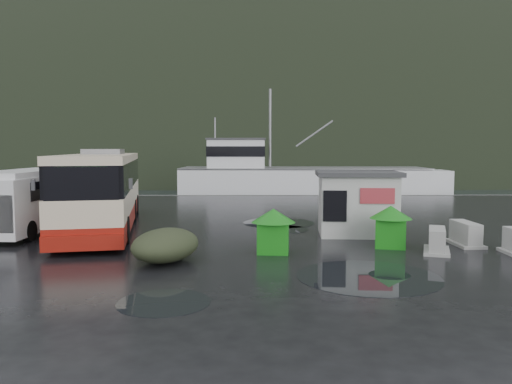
{
  "coord_description": "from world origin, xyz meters",
  "views": [
    {
      "loc": [
        2.61,
        -19.16,
        3.66
      ],
      "look_at": [
        2.77,
        3.49,
        1.7
      ],
      "focal_mm": 35.0,
      "sensor_mm": 36.0,
      "label": 1
    }
  ],
  "objects_px": {
    "fishing_trawler": "(303,189)",
    "jersey_barrier_a": "(436,252)",
    "ticket_kiosk": "(357,235)",
    "jersey_barrier_b": "(465,245)",
    "coach_bus": "(104,228)",
    "waste_bin_left": "(273,252)",
    "dome_tent": "(166,261)",
    "white_van": "(29,233)",
    "waste_bin_right": "(390,247)"
  },
  "relations": [
    {
      "from": "fishing_trawler",
      "to": "jersey_barrier_a",
      "type": "bearing_deg",
      "value": -84.32
    },
    {
      "from": "ticket_kiosk",
      "to": "jersey_barrier_b",
      "type": "xyz_separation_m",
      "value": [
        3.65,
        -2.34,
        0.0
      ]
    },
    {
      "from": "coach_bus",
      "to": "fishing_trawler",
      "type": "distance_m",
      "value": 25.46
    },
    {
      "from": "coach_bus",
      "to": "jersey_barrier_b",
      "type": "bearing_deg",
      "value": -26.77
    },
    {
      "from": "waste_bin_left",
      "to": "ticket_kiosk",
      "type": "distance_m",
      "value": 5.2
    },
    {
      "from": "dome_tent",
      "to": "jersey_barrier_b",
      "type": "relative_size",
      "value": 1.54
    },
    {
      "from": "waste_bin_left",
      "to": "jersey_barrier_b",
      "type": "distance_m",
      "value": 7.48
    },
    {
      "from": "waste_bin_left",
      "to": "jersey_barrier_a",
      "type": "bearing_deg",
      "value": -0.24
    },
    {
      "from": "white_van",
      "to": "waste_bin_left",
      "type": "distance_m",
      "value": 11.33
    },
    {
      "from": "waste_bin_right",
      "to": "jersey_barrier_a",
      "type": "distance_m",
      "value": 1.7
    },
    {
      "from": "jersey_barrier_a",
      "to": "fishing_trawler",
      "type": "bearing_deg",
      "value": 93.82
    },
    {
      "from": "waste_bin_right",
      "to": "jersey_barrier_b",
      "type": "height_order",
      "value": "waste_bin_right"
    },
    {
      "from": "white_van",
      "to": "ticket_kiosk",
      "type": "height_order",
      "value": "white_van"
    },
    {
      "from": "waste_bin_left",
      "to": "fishing_trawler",
      "type": "xyz_separation_m",
      "value": [
        3.91,
        28.3,
        0.0
      ]
    },
    {
      "from": "fishing_trawler",
      "to": "dome_tent",
      "type": "bearing_deg",
      "value": -102.26
    },
    {
      "from": "dome_tent",
      "to": "jersey_barrier_a",
      "type": "bearing_deg",
      "value": 8.31
    },
    {
      "from": "waste_bin_right",
      "to": "fishing_trawler",
      "type": "distance_m",
      "value": 27.36
    },
    {
      "from": "waste_bin_right",
      "to": "ticket_kiosk",
      "type": "bearing_deg",
      "value": 104.24
    },
    {
      "from": "white_van",
      "to": "jersey_barrier_a",
      "type": "relative_size",
      "value": 3.85
    },
    {
      "from": "jersey_barrier_b",
      "to": "waste_bin_left",
      "type": "bearing_deg",
      "value": -170.09
    },
    {
      "from": "jersey_barrier_b",
      "to": "white_van",
      "type": "bearing_deg",
      "value": 170.8
    },
    {
      "from": "white_van",
      "to": "waste_bin_left",
      "type": "bearing_deg",
      "value": -20.2
    },
    {
      "from": "jersey_barrier_a",
      "to": "waste_bin_left",
      "type": "bearing_deg",
      "value": 179.76
    },
    {
      "from": "jersey_barrier_b",
      "to": "fishing_trawler",
      "type": "xyz_separation_m",
      "value": [
        -3.46,
        27.01,
        0.0
      ]
    },
    {
      "from": "coach_bus",
      "to": "waste_bin_right",
      "type": "height_order",
      "value": "coach_bus"
    },
    {
      "from": "white_van",
      "to": "ticket_kiosk",
      "type": "distance_m",
      "value": 14.27
    },
    {
      "from": "ticket_kiosk",
      "to": "jersey_barrier_b",
      "type": "distance_m",
      "value": 4.33
    },
    {
      "from": "waste_bin_right",
      "to": "jersey_barrier_b",
      "type": "relative_size",
      "value": 0.87
    },
    {
      "from": "ticket_kiosk",
      "to": "fishing_trawler",
      "type": "bearing_deg",
      "value": 93.94
    },
    {
      "from": "white_van",
      "to": "ticket_kiosk",
      "type": "bearing_deg",
      "value": -0.76
    },
    {
      "from": "coach_bus",
      "to": "white_van",
      "type": "bearing_deg",
      "value": -163.85
    },
    {
      "from": "ticket_kiosk",
      "to": "jersey_barrier_b",
      "type": "relative_size",
      "value": 1.94
    },
    {
      "from": "white_van",
      "to": "waste_bin_left",
      "type": "xyz_separation_m",
      "value": [
        10.53,
        -4.19,
        0.0
      ]
    },
    {
      "from": "waste_bin_left",
      "to": "dome_tent",
      "type": "distance_m",
      "value": 3.83
    },
    {
      "from": "coach_bus",
      "to": "dome_tent",
      "type": "height_order",
      "value": "coach_bus"
    },
    {
      "from": "jersey_barrier_a",
      "to": "coach_bus",
      "type": "bearing_deg",
      "value": 157.25
    },
    {
      "from": "dome_tent",
      "to": "ticket_kiosk",
      "type": "xyz_separation_m",
      "value": [
        7.29,
        5.02,
        0.0
      ]
    },
    {
      "from": "waste_bin_left",
      "to": "waste_bin_right",
      "type": "height_order",
      "value": "waste_bin_left"
    },
    {
      "from": "jersey_barrier_b",
      "to": "jersey_barrier_a",
      "type": "bearing_deg",
      "value": -140.2
    },
    {
      "from": "coach_bus",
      "to": "white_van",
      "type": "height_order",
      "value": "coach_bus"
    },
    {
      "from": "jersey_barrier_a",
      "to": "jersey_barrier_b",
      "type": "relative_size",
      "value": 0.96
    },
    {
      "from": "dome_tent",
      "to": "jersey_barrier_a",
      "type": "xyz_separation_m",
      "value": [
        9.36,
        1.37,
        0.0
      ]
    },
    {
      "from": "coach_bus",
      "to": "jersey_barrier_a",
      "type": "bearing_deg",
      "value": -33.44
    },
    {
      "from": "white_van",
      "to": "coach_bus",
      "type": "bearing_deg",
      "value": 28.32
    },
    {
      "from": "waste_bin_left",
      "to": "jersey_barrier_a",
      "type": "xyz_separation_m",
      "value": [
        5.8,
        -0.02,
        0.0
      ]
    },
    {
      "from": "waste_bin_right",
      "to": "fishing_trawler",
      "type": "relative_size",
      "value": 0.06
    },
    {
      "from": "fishing_trawler",
      "to": "white_van",
      "type": "bearing_deg",
      "value": -119.05
    },
    {
      "from": "coach_bus",
      "to": "dome_tent",
      "type": "distance_m",
      "value": 8.14
    },
    {
      "from": "dome_tent",
      "to": "jersey_barrier_a",
      "type": "height_order",
      "value": "dome_tent"
    },
    {
      "from": "white_van",
      "to": "jersey_barrier_a",
      "type": "xyz_separation_m",
      "value": [
        16.33,
        -4.21,
        0.0
      ]
    }
  ]
}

